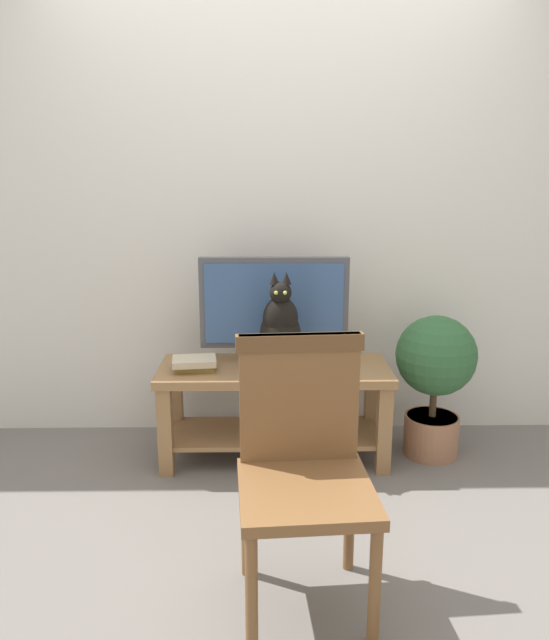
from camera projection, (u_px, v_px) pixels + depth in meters
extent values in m
plane|color=slate|center=(283.00, 514.00, 2.68)|extent=(12.00, 12.00, 0.00)
cube|color=silver|center=(278.00, 185.00, 3.33)|extent=(7.00, 0.12, 2.80)
cube|color=olive|center=(274.00, 371.00, 3.11)|extent=(1.18, 0.47, 0.04)
cube|color=olive|center=(165.00, 432.00, 2.98)|extent=(0.07, 0.07, 0.46)
cube|color=olive|center=(384.00, 430.00, 3.00)|extent=(0.07, 0.07, 0.46)
cube|color=olive|center=(176.00, 404.00, 3.34)|extent=(0.07, 0.07, 0.46)
cube|color=olive|center=(371.00, 402.00, 3.36)|extent=(0.07, 0.07, 0.46)
cube|color=olive|center=(274.00, 433.00, 3.19)|extent=(1.08, 0.39, 0.02)
cube|color=#4C4C51|center=(274.00, 358.00, 3.20)|extent=(0.33, 0.20, 0.03)
cube|color=#4C4C51|center=(274.00, 351.00, 3.20)|extent=(0.06, 0.04, 0.05)
cube|color=#4C4C51|center=(274.00, 303.00, 3.13)|extent=(0.77, 0.05, 0.47)
cube|color=#385684|center=(274.00, 304.00, 3.11)|extent=(0.71, 0.01, 0.42)
sphere|color=#2672F2|center=(345.00, 345.00, 3.16)|extent=(0.01, 0.01, 0.01)
cube|color=#ADADB2|center=(280.00, 365.00, 3.03)|extent=(0.35, 0.26, 0.06)
cube|color=black|center=(281.00, 373.00, 2.90)|extent=(0.21, 0.01, 0.03)
ellipsoid|color=black|center=(280.00, 334.00, 2.99)|extent=(0.20, 0.23, 0.26)
ellipsoid|color=black|center=(280.00, 319.00, 2.95)|extent=(0.17, 0.15, 0.23)
sphere|color=black|center=(280.00, 292.00, 2.90)|extent=(0.11, 0.11, 0.11)
cone|color=black|center=(274.00, 278.00, 2.88)|extent=(0.05, 0.05, 0.06)
cone|color=black|center=(286.00, 278.00, 2.89)|extent=(0.05, 0.05, 0.06)
sphere|color=#B2C64C|center=(276.00, 293.00, 2.85)|extent=(0.02, 0.02, 0.02)
sphere|color=#B2C64C|center=(285.00, 293.00, 2.85)|extent=(0.02, 0.02, 0.02)
cylinder|color=black|center=(293.00, 359.00, 2.94)|extent=(0.08, 0.19, 0.04)
cylinder|color=brown|center=(252.00, 594.00, 1.86)|extent=(0.04, 0.04, 0.42)
cylinder|color=brown|center=(375.00, 587.00, 1.90)|extent=(0.04, 0.04, 0.42)
cylinder|color=brown|center=(246.00, 524.00, 2.24)|extent=(0.04, 0.04, 0.42)
cylinder|color=brown|center=(349.00, 519.00, 2.27)|extent=(0.04, 0.04, 0.42)
cube|color=brown|center=(306.00, 492.00, 2.01)|extent=(0.48, 0.48, 0.04)
cube|color=brown|center=(299.00, 398.00, 2.15)|extent=(0.43, 0.07, 0.47)
cube|color=brown|center=(300.00, 342.00, 2.10)|extent=(0.45, 0.08, 0.06)
cube|color=olive|center=(196.00, 366.00, 3.06)|extent=(0.20, 0.14, 0.03)
cube|color=beige|center=(194.00, 361.00, 3.04)|extent=(0.23, 0.18, 0.03)
cylinder|color=#9E6B4C|center=(431.00, 435.00, 3.23)|extent=(0.29, 0.29, 0.22)
cylinder|color=#332319|center=(432.00, 418.00, 3.21)|extent=(0.26, 0.26, 0.02)
cylinder|color=#4C3823|center=(433.00, 401.00, 3.18)|extent=(0.04, 0.04, 0.17)
sphere|color=#2D5B33|center=(436.00, 356.00, 3.12)|extent=(0.42, 0.42, 0.42)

